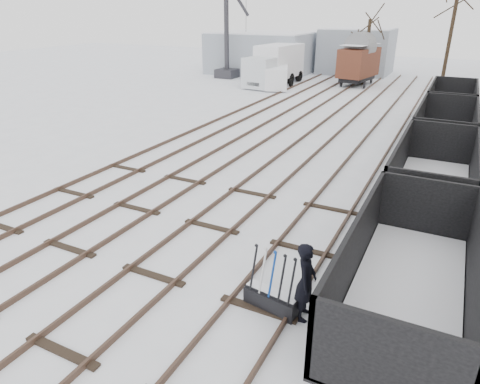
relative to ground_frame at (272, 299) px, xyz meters
The scene contains 16 objects.
ground 3.27m from the ground_frame, behind, with size 120.00×120.00×0.00m, color white.
tracks 13.89m from the ground_frame, 103.55° to the left, with size 13.90×52.00×0.16m.
shed_left 39.38m from the ground_frame, 114.40° to the left, with size 10.00×8.00×4.10m.
shed_right 40.53m from the ground_frame, 100.32° to the left, with size 7.00×6.00×4.50m.
ground_frame is the anchor object (origin of this frame).
worker 0.99m from the ground_frame, ahead, with size 0.68×0.45×1.87m, color black.
freight_wagon_a 2.89m from the ground_frame, 13.14° to the left, with size 2.41×6.02×2.46m.
freight_wagon_b 7.59m from the ground_frame, 68.70° to the left, with size 2.41×6.02×2.46m.
freight_wagon_c 13.73m from the ground_frame, 78.46° to the left, with size 2.41×6.02×2.46m.
freight_wagon_d 20.04m from the ground_frame, 82.12° to the left, with size 2.41×6.02×2.46m.
box_van_wagon 32.69m from the ground_frame, 99.39° to the left, with size 3.18×4.93×3.50m.
lorry 31.48m from the ground_frame, 112.48° to the left, with size 3.01×7.70×3.41m.
panel_van 29.50m from the ground_frame, 112.10° to the left, with size 3.15×4.54×1.84m.
crane 35.88m from the ground_frame, 119.86° to the left, with size 1.92×5.49×9.44m.
tree_far_left 33.37m from the ground_frame, 98.43° to the left, with size 0.30×0.30×5.51m, color black.
tree_far_right 33.67m from the ground_frame, 87.26° to the left, with size 0.30×0.30×9.12m, color black.
Camera 1 is at (6.22, -7.31, 6.43)m, focal length 32.00 mm.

